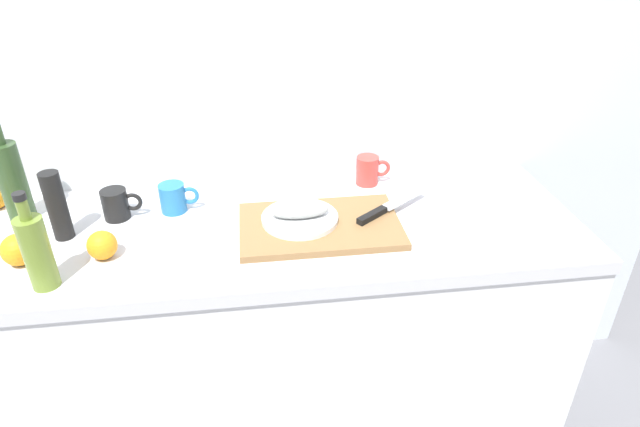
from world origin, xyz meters
TOP-DOWN VIEW (x-y plane):
  - back_wall at (0.00, 0.33)m, footprint 3.20×0.05m
  - kitchen_counter at (0.00, 0.00)m, footprint 2.00×0.60m
  - cutting_board at (0.25, -0.04)m, footprint 0.45×0.29m
  - white_plate at (0.19, -0.02)m, footprint 0.22×0.22m
  - fish_fillet at (0.19, -0.02)m, footprint 0.16×0.07m
  - chef_knife at (0.44, 0.00)m, footprint 0.25×0.20m
  - olive_oil_bottle at (-0.44, -0.21)m, footprint 0.06×0.06m
  - wine_bottle at (-0.60, 0.14)m, footprint 0.07×0.07m
  - coffee_mug_0 at (-0.33, 0.10)m, footprint 0.11×0.07m
  - coffee_mug_1 at (-0.17, 0.12)m, footprint 0.12×0.08m
  - coffee_mug_2 at (0.44, 0.22)m, footprint 0.11×0.07m
  - orange_0 at (-0.33, -0.10)m, footprint 0.08×0.08m
  - orange_1 at (-0.53, -0.10)m, footprint 0.08×0.08m
  - pepper_mill at (-0.46, 0.02)m, footprint 0.05×0.05m

SIDE VIEW (x-z plane):
  - kitchen_counter at x=0.00m, z-range 0.00..0.90m
  - cutting_board at x=0.25m, z-range 0.90..0.92m
  - white_plate at x=0.19m, z-range 0.92..0.93m
  - chef_knife at x=0.44m, z-range 0.92..0.94m
  - orange_0 at x=-0.33m, z-range 0.90..0.98m
  - orange_1 at x=-0.53m, z-range 0.90..0.98m
  - coffee_mug_1 at x=-0.17m, z-range 0.90..0.99m
  - coffee_mug_0 at x=-0.33m, z-range 0.90..0.99m
  - coffee_mug_2 at x=0.44m, z-range 0.90..0.99m
  - fish_fillet at x=0.19m, z-range 0.94..0.97m
  - pepper_mill at x=-0.46m, z-range 0.90..1.10m
  - olive_oil_bottle at x=-0.44m, z-range 0.87..1.13m
  - wine_bottle at x=-0.60m, z-range 0.87..1.18m
  - back_wall at x=0.00m, z-range 0.00..2.50m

